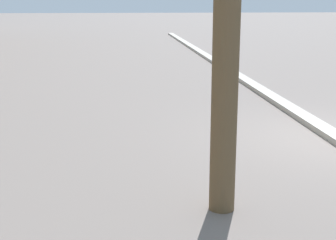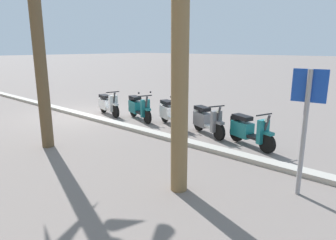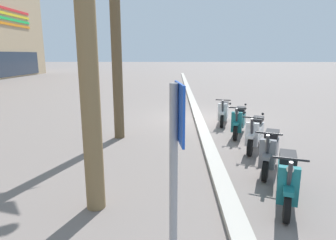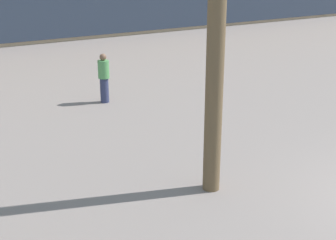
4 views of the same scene
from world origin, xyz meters
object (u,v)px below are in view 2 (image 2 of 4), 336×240
Objects in this scene: scooter_teal_second_in_line at (248,130)px; scooter_white_mid_centre at (170,113)px; scooter_grey_mid_rear at (206,120)px; scooter_white_lead_nearest at (108,104)px; scooter_teal_gap_after_mid at (138,108)px; crossing_sign at (306,118)px.

scooter_white_mid_centre is at bearing -4.89° from scooter_teal_second_in_line.
scooter_grey_mid_rear is 4.79m from scooter_white_lead_nearest.
scooter_teal_second_in_line is 3.24m from scooter_white_mid_centre.
scooter_teal_second_in_line is 0.93× the size of scooter_teal_gap_after_mid.
scooter_grey_mid_rear is at bearing -31.00° from crossing_sign.
scooter_white_lead_nearest is 0.71× the size of crossing_sign.
scooter_teal_second_in_line is 0.97× the size of scooter_white_lead_nearest.
scooter_teal_gap_after_mid is 1.61m from scooter_white_lead_nearest.
scooter_teal_second_in_line is at bearing 173.58° from scooter_grey_mid_rear.
scooter_white_lead_nearest is (4.78, 0.32, -0.02)m from scooter_grey_mid_rear.
crossing_sign is at bearing 136.18° from scooter_teal_second_in_line.
scooter_teal_second_in_line and scooter_grey_mid_rear have the same top height.
scooter_white_mid_centre is 0.70× the size of crossing_sign.
scooter_grey_mid_rear and scooter_white_lead_nearest have the same top height.
scooter_teal_second_in_line is at bearing 175.11° from scooter_white_mid_centre.
crossing_sign reaches higher than scooter_white_lead_nearest.
scooter_teal_second_in_line is 6.36m from scooter_white_lead_nearest.
scooter_grey_mid_rear is 3.20m from scooter_teal_gap_after_mid.
scooter_white_mid_centre is (3.22, -0.28, 0.01)m from scooter_teal_second_in_line.
crossing_sign is (-8.50, 1.91, 1.06)m from scooter_white_lead_nearest.
scooter_white_lead_nearest is at bearing 3.85° from scooter_grey_mid_rear.
scooter_teal_gap_after_mid reaches higher than scooter_grey_mid_rear.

